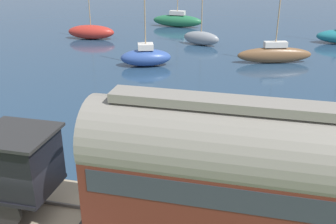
# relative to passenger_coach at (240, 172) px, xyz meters

# --- Properties ---
(harbor_water) EXTENTS (80.00, 80.00, 0.01)m
(harbor_water) POSITION_rel_passenger_coach_xyz_m (42.61, 5.74, -3.06)
(harbor_water) COLOR navy
(harbor_water) RESTS_ON ground
(passenger_coach) EXTENTS (2.37, 8.80, 4.61)m
(passenger_coach) POSITION_rel_passenger_coach_xyz_m (0.00, 0.00, 0.00)
(passenger_coach) COLOR black
(passenger_coach) RESTS_ON rail_embankment
(sailboat_brown) EXTENTS (2.71, 6.04, 6.18)m
(sailboat_brown) POSITION_rel_passenger_coach_xyz_m (22.53, -1.35, -2.35)
(sailboat_brown) COLOR brown
(sailboat_brown) RESTS_ON harbor_water
(sailboat_blue) EXTENTS (2.92, 4.28, 6.76)m
(sailboat_blue) POSITION_rel_passenger_coach_xyz_m (19.32, 8.42, -2.33)
(sailboat_blue) COLOR #335199
(sailboat_blue) RESTS_ON harbor_water
(sailboat_red) EXTENTS (2.06, 4.88, 6.58)m
(sailboat_red) POSITION_rel_passenger_coach_xyz_m (27.32, 16.53, -2.34)
(sailboat_red) COLOR #B72D23
(sailboat_red) RESTS_ON harbor_water
(sailboat_gray) EXTENTS (1.91, 3.72, 6.98)m
(sailboat_gray) POSITION_rel_passenger_coach_xyz_m (27.27, 5.33, -2.37)
(sailboat_gray) COLOR gray
(sailboat_gray) RESTS_ON harbor_water
(sailboat_green) EXTENTS (1.65, 5.88, 7.86)m
(sailboat_green) POSITION_rel_passenger_coach_xyz_m (35.67, 9.46, -2.29)
(sailboat_green) COLOR #236B42
(sailboat_green) RESTS_ON harbor_water
(rowboat_far_out) EXTENTS (2.02, 2.37, 0.32)m
(rowboat_far_out) POSITION_rel_passenger_coach_xyz_m (7.38, -0.93, -2.89)
(rowboat_far_out) COLOR #B7B2A3
(rowboat_far_out) RESTS_ON harbor_water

